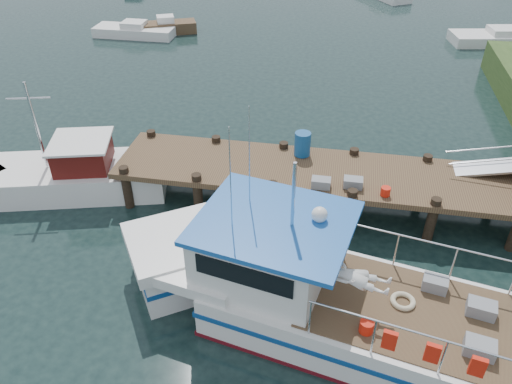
% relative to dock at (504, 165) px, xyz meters
% --- Properties ---
extents(ground_plane, '(160.00, 160.00, 0.00)m').
position_rel_dock_xyz_m(ground_plane, '(-6.51, -0.01, -2.24)').
color(ground_plane, black).
extents(dock, '(16.60, 3.00, 4.78)m').
position_rel_dock_xyz_m(dock, '(0.00, 0.00, 0.00)').
color(dock, '#4F3A25').
rests_on(dock, ground).
extents(lobster_boat, '(11.62, 5.27, 5.59)m').
position_rel_dock_xyz_m(lobster_boat, '(-5.23, -5.24, -1.23)').
color(lobster_boat, silver).
rests_on(lobster_boat, ground).
extents(work_boat, '(7.93, 4.08, 4.17)m').
position_rel_dock_xyz_m(work_boat, '(-14.71, -0.76, -1.58)').
color(work_boat, silver).
rests_on(work_boat, ground).
extents(moored_rowboat, '(4.12, 2.80, 1.14)m').
position_rel_dock_xyz_m(moored_rowboat, '(-17.11, 17.65, -1.82)').
color(moored_rowboat, '#4F3A25').
rests_on(moored_rowboat, ground).
extents(moored_a, '(5.24, 1.79, 0.96)m').
position_rel_dock_xyz_m(moored_a, '(-18.94, 16.67, -1.88)').
color(moored_a, silver).
rests_on(moored_a, ground).
extents(moored_c, '(6.58, 3.27, 0.99)m').
position_rel_dock_xyz_m(moored_c, '(4.49, 19.43, -1.87)').
color(moored_c, silver).
rests_on(moored_c, ground).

